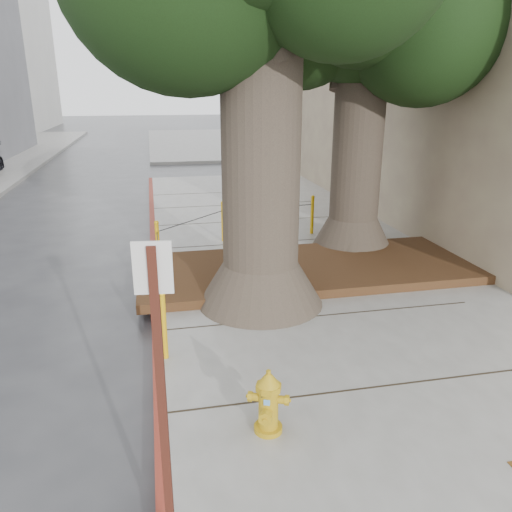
% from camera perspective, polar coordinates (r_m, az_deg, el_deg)
% --- Properties ---
extents(ground, '(140.00, 140.00, 0.00)m').
position_cam_1_polar(ground, '(6.16, 8.94, -16.28)').
color(ground, '#28282B').
rests_on(ground, ground).
extents(sidewalk_far, '(16.00, 20.00, 0.15)m').
position_cam_1_polar(sidewalk_far, '(35.75, 1.13, 13.04)').
color(sidewalk_far, slate).
rests_on(sidewalk_far, ground).
extents(curb_red, '(0.14, 26.00, 0.16)m').
position_cam_1_polar(curb_red, '(7.97, -11.30, -7.26)').
color(curb_red, maroon).
rests_on(curb_red, ground).
extents(planter_bed, '(6.40, 2.60, 0.16)m').
position_cam_1_polar(planter_bed, '(9.61, 6.00, -1.41)').
color(planter_bed, black).
rests_on(planter_bed, sidewalk_main).
extents(building_side_white, '(10.00, 10.00, 9.00)m').
position_cam_1_polar(building_side_white, '(35.56, 19.64, 19.15)').
color(building_side_white, silver).
rests_on(building_side_white, ground).
extents(building_side_grey, '(12.00, 14.00, 12.00)m').
position_cam_1_polar(building_side_grey, '(43.87, 22.82, 20.47)').
color(building_side_grey, slate).
rests_on(building_side_grey, ground).
extents(tree_far, '(4.50, 3.80, 7.17)m').
position_cam_1_polar(tree_far, '(11.11, 14.00, 25.94)').
color(tree_far, '#4C3F33').
rests_on(tree_far, sidewalk_main).
extents(bollard_ring, '(3.79, 5.39, 0.95)m').
position_cam_1_polar(bollard_ring, '(9.56, -4.93, 1.25)').
color(bollard_ring, '#D39A0B').
rests_on(bollard_ring, sidewalk_main).
extents(fire_hydrant, '(0.38, 0.38, 0.71)m').
position_cam_1_polar(fire_hydrant, '(5.24, 1.41, -16.35)').
color(fire_hydrant, '#C09413').
rests_on(fire_hydrant, sidewalk_main).
extents(signpost, '(0.25, 0.06, 2.47)m').
position_cam_1_polar(signpost, '(3.53, -10.74, -15.23)').
color(signpost, '#471911').
rests_on(signpost, sidewalk_main).
extents(car_silver, '(3.56, 1.77, 1.16)m').
position_cam_1_polar(car_silver, '(23.54, 4.85, 11.36)').
color(car_silver, '#9E9FA3').
rests_on(car_silver, ground).
extents(car_red, '(3.35, 1.34, 1.08)m').
position_cam_1_polar(car_red, '(26.33, 10.54, 11.79)').
color(car_red, maroon).
rests_on(car_red, ground).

